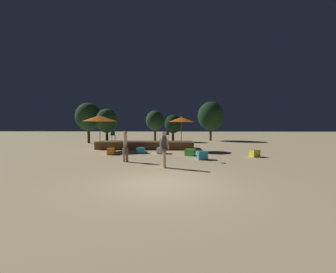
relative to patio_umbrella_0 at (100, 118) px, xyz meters
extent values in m
plane|color=#D1B784|center=(5.42, -9.86, -2.50)|extent=(120.00, 120.00, 0.00)
cube|color=brown|center=(3.38, 1.49, -2.20)|extent=(7.95, 2.26, 0.60)
cube|color=#CCB793|center=(3.38, 0.40, -1.86)|extent=(7.95, 0.12, 0.08)
cylinder|color=brown|center=(0.00, 0.00, -1.36)|extent=(0.05, 0.05, 2.27)
cone|color=orange|center=(0.00, 0.00, 0.00)|extent=(2.62, 2.62, 0.46)
sphere|color=orange|center=(0.00, 0.00, 0.27)|extent=(0.08, 0.08, 0.08)
cylinder|color=brown|center=(6.34, 0.03, -1.39)|extent=(0.05, 0.05, 2.22)
cone|color=orange|center=(6.34, 0.03, -0.10)|extent=(2.04, 2.04, 0.36)
sphere|color=orange|center=(6.34, 0.03, 0.12)|extent=(0.08, 0.08, 0.08)
cube|color=white|center=(4.92, -1.78, -2.30)|extent=(0.65, 0.65, 0.39)
cube|color=yellow|center=(10.83, -3.20, -2.28)|extent=(0.60, 0.60, 0.44)
cube|color=#2D9EDB|center=(3.43, -1.70, -2.30)|extent=(0.70, 0.70, 0.41)
cube|color=orange|center=(1.59, -2.46, -2.28)|extent=(0.52, 0.52, 0.44)
cube|color=#2D9EDB|center=(7.45, -4.40, -2.26)|extent=(0.59, 0.59, 0.49)
cube|color=#4CC651|center=(6.85, -2.77, -2.28)|extent=(0.75, 0.75, 0.43)
cylinder|color=#72664C|center=(3.28, -5.33, -2.12)|extent=(0.13, 0.13, 0.77)
cylinder|color=tan|center=(3.12, -5.35, -2.12)|extent=(0.13, 0.13, 0.77)
cylinder|color=#72664C|center=(3.20, -5.34, -1.65)|extent=(0.20, 0.20, 0.24)
cylinder|color=beige|center=(3.20, -5.34, -1.34)|extent=(0.20, 0.20, 0.59)
cylinder|color=tan|center=(3.19, -5.18, -1.41)|extent=(0.10, 0.23, 0.52)
cylinder|color=tan|center=(3.22, -5.50, -1.41)|extent=(0.10, 0.19, 0.53)
sphere|color=tan|center=(3.20, -5.34, -0.94)|extent=(0.21, 0.21, 0.21)
cylinder|color=tan|center=(5.35, -6.85, -2.11)|extent=(0.13, 0.13, 0.78)
cylinder|color=tan|center=(5.40, -7.01, -2.11)|extent=(0.13, 0.13, 0.78)
cylinder|color=#72664C|center=(5.37, -6.93, -1.64)|extent=(0.20, 0.20, 0.24)
cylinder|color=#333842|center=(5.37, -6.93, -1.33)|extent=(0.20, 0.20, 0.59)
cylinder|color=tan|center=(5.22, -6.98, -1.40)|extent=(0.11, 0.10, 0.53)
cylinder|color=tan|center=(5.53, -6.89, -1.40)|extent=(0.20, 0.13, 0.53)
sphere|color=tan|center=(5.37, -6.93, -0.92)|extent=(0.21, 0.21, 0.21)
cylinder|color=beige|center=(5.37, -6.93, -0.86)|extent=(0.23, 0.23, 0.07)
cylinder|color=#2D3338|center=(5.12, 2.31, -1.60)|extent=(0.02, 0.02, 0.45)
cylinder|color=#2D3338|center=(4.87, 2.14, -1.60)|extent=(0.02, 0.02, 0.45)
cylinder|color=#2D3338|center=(5.29, 2.07, -1.60)|extent=(0.02, 0.02, 0.45)
cylinder|color=#2D3338|center=(5.05, 1.89, -1.60)|extent=(0.02, 0.02, 0.45)
cylinder|color=#2D3338|center=(5.08, 2.10, -1.37)|extent=(0.40, 0.40, 0.02)
cube|color=#2D3338|center=(5.18, 1.96, -1.15)|extent=(0.31, 0.23, 0.45)
cylinder|color=#1E4C47|center=(0.66, 1.02, -1.60)|extent=(0.02, 0.02, 0.45)
cylinder|color=#1E4C47|center=(0.92, 1.17, -1.60)|extent=(0.02, 0.02, 0.45)
cylinder|color=#1E4C47|center=(0.50, 1.27, -1.60)|extent=(0.02, 0.02, 0.45)
cylinder|color=#1E4C47|center=(0.76, 1.43, -1.60)|extent=(0.02, 0.02, 0.45)
cylinder|color=#1E4C47|center=(0.71, 1.22, -1.37)|extent=(0.40, 0.40, 0.02)
cube|color=#1E4C47|center=(0.62, 1.37, -1.15)|extent=(0.32, 0.21, 0.45)
cylinder|color=#33B2D8|center=(8.37, -5.66, -2.48)|extent=(0.24, 0.24, 0.03)
cylinder|color=#3D2B1C|center=(3.29, 11.07, -1.74)|extent=(0.28, 0.28, 1.53)
ellipsoid|color=#1E4223|center=(3.29, 11.07, 0.05)|extent=(2.28, 2.28, 2.51)
cylinder|color=#3D2B1C|center=(-3.56, 6.81, -1.67)|extent=(0.28, 0.28, 1.65)
ellipsoid|color=#1E4223|center=(-3.56, 6.81, 0.39)|extent=(2.74, 2.74, 3.02)
cylinder|color=#3D2B1C|center=(5.59, 9.37, -1.90)|extent=(0.28, 0.28, 1.20)
ellipsoid|color=black|center=(5.59, 9.37, -0.41)|extent=(1.98, 1.98, 2.18)
cylinder|color=#3D2B1C|center=(10.34, 11.35, -1.68)|extent=(0.28, 0.28, 1.64)
ellipsoid|color=#19381E|center=(10.34, 11.35, 0.62)|extent=(3.28, 3.28, 3.60)
cylinder|color=#3D2B1C|center=(-1.27, 5.89, -1.80)|extent=(0.28, 0.28, 1.41)
ellipsoid|color=#1E4223|center=(-1.27, 5.89, -0.08)|extent=(2.25, 2.25, 2.48)
camera|label=1|loc=(5.91, -17.27, -0.51)|focal=24.00mm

